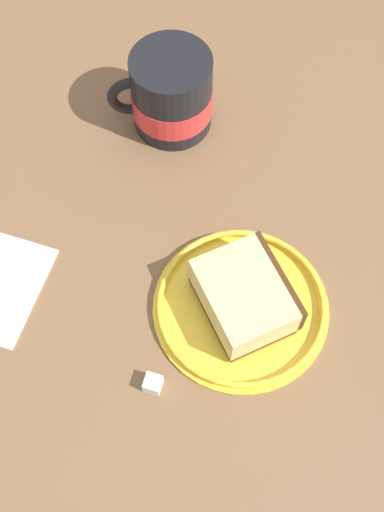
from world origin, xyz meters
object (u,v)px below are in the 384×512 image
at_px(small_plate, 241,306).
at_px(tea_mug, 171,94).
at_px(cake_slice, 245,296).
at_px(sugar_cube, 151,383).

distance_m(small_plate, tea_mug, 0.26).
height_order(cake_slice, sugar_cube, cake_slice).
relative_size(small_plate, tea_mug, 1.57).
xyz_separation_m(cake_slice, tea_mug, (0.21, 0.15, 0.02)).
height_order(small_plate, sugar_cube, sugar_cube).
xyz_separation_m(small_plate, cake_slice, (0.00, -0.00, 0.02)).
xyz_separation_m(tea_mug, sugar_cube, (-0.32, -0.09, -0.04)).
relative_size(small_plate, sugar_cube, 10.97).
bearing_deg(small_plate, sugar_cube, 149.87).
distance_m(small_plate, cake_slice, 0.02).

